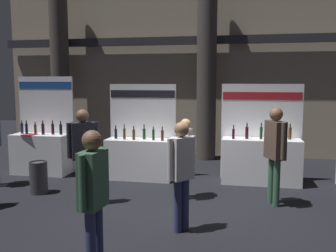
# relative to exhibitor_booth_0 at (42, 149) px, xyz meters

# --- Properties ---
(ground_plane) EXTENTS (26.81, 26.81, 0.00)m
(ground_plane) POSITION_rel_exhibitor_booth_0_xyz_m (3.92, -1.97, -0.62)
(ground_plane) COLOR black
(hall_colonnade) EXTENTS (13.41, 1.15, 6.49)m
(hall_colonnade) POSITION_rel_exhibitor_booth_0_xyz_m (3.92, 3.14, 2.59)
(hall_colonnade) COLOR tan
(hall_colonnade) RESTS_ON ground_plane
(exhibitor_booth_0) EXTENTS (1.49, 0.71, 2.45)m
(exhibitor_booth_0) POSITION_rel_exhibitor_booth_0_xyz_m (0.00, 0.00, 0.00)
(exhibitor_booth_0) COLOR white
(exhibitor_booth_0) RESTS_ON ground_plane
(exhibitor_booth_1) EXTENTS (1.65, 0.66, 2.26)m
(exhibitor_booth_1) POSITION_rel_exhibitor_booth_0_xyz_m (2.57, -0.01, -0.04)
(exhibitor_booth_1) COLOR white
(exhibitor_booth_1) RESTS_ON ground_plane
(exhibitor_booth_2) EXTENTS (1.85, 0.66, 2.27)m
(exhibitor_booth_2) POSITION_rel_exhibitor_booth_0_xyz_m (5.40, 0.12, -0.01)
(exhibitor_booth_2) COLOR white
(exhibitor_booth_2) RESTS_ON ground_plane
(trash_bin) EXTENTS (0.36, 0.36, 0.67)m
(trash_bin) POSITION_rel_exhibitor_booth_0_xyz_m (0.81, -1.57, -0.28)
(trash_bin) COLOR #38383D
(trash_bin) RESTS_ON ground_plane
(visitor_1) EXTENTS (0.39, 0.56, 1.85)m
(visitor_1) POSITION_rel_exhibitor_booth_0_xyz_m (5.56, -1.40, 0.50)
(visitor_1) COLOR #33563D
(visitor_1) RESTS_ON ground_plane
(visitor_2) EXTENTS (0.51, 0.42, 1.81)m
(visitor_2) POSITION_rel_exhibitor_booth_0_xyz_m (2.04, -2.05, 0.48)
(visitor_2) COLOR #33563D
(visitor_2) RESTS_ON ground_plane
(visitor_3) EXTENTS (0.25, 0.53, 1.60)m
(visitor_3) POSITION_rel_exhibitor_booth_0_xyz_m (3.86, -1.31, 0.32)
(visitor_3) COLOR #23232D
(visitor_3) RESTS_ON ground_plane
(visitor_4) EXTENTS (0.25, 0.57, 1.77)m
(visitor_4) POSITION_rel_exhibitor_booth_0_xyz_m (3.24, -4.49, 0.44)
(visitor_4) COLOR navy
(visitor_4) RESTS_ON ground_plane
(visitor_7) EXTENTS (0.39, 0.41, 1.72)m
(visitor_7) POSITION_rel_exhibitor_booth_0_xyz_m (4.04, -2.95, 0.39)
(visitor_7) COLOR navy
(visitor_7) RESTS_ON ground_plane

